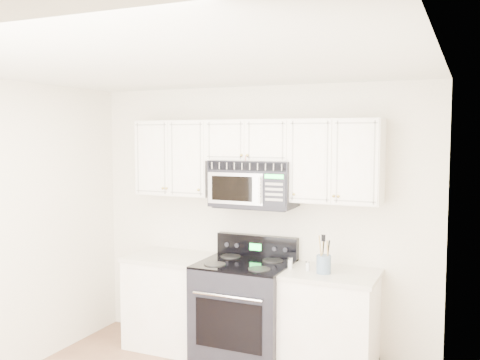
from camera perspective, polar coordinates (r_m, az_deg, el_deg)
The scene contains 9 objects.
room at distance 3.77m, azimuth -8.05°, elevation -7.88°, with size 3.51×3.51×2.61m.
base_cabinet_left at distance 5.58m, azimuth -7.14°, elevation -12.94°, with size 0.86×0.65×0.92m.
base_cabinet_right at distance 5.00m, azimuth 9.40°, elevation -15.13°, with size 0.86×0.65×0.92m.
range at distance 5.18m, azimuth 0.49°, elevation -13.65°, with size 0.84×0.76×1.14m.
upper_cabinets at distance 5.09m, azimuth 1.29°, elevation 2.65°, with size 2.44×0.37×0.75m.
microwave at distance 5.06m, azimuth 1.48°, elevation -0.36°, with size 0.79×0.45×0.44m.
utensil_crock at distance 4.78m, azimuth 8.92°, elevation -8.79°, with size 0.13×0.13×0.34m.
shaker_salt at distance 4.90m, azimuth 5.38°, elevation -8.81°, with size 0.04×0.04×0.10m.
shaker_pepper at distance 4.85m, azimuth 7.24°, elevation -9.07°, with size 0.04×0.04×0.09m.
Camera 1 is at (1.94, -3.12, 2.12)m, focal length 40.00 mm.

